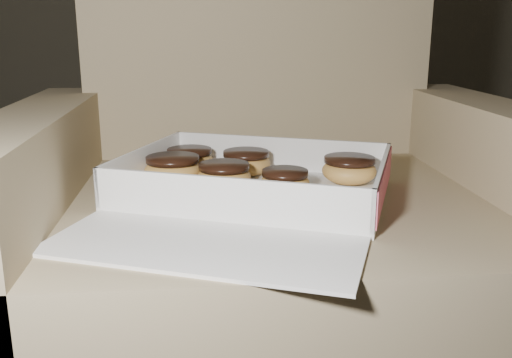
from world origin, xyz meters
name	(u,v)px	position (x,y,z in m)	size (l,w,h in m)	color
armchair	(271,248)	(0.05, 0.20, 0.29)	(0.89, 0.75, 0.93)	#917D5D
bakery_box	(250,195)	(0.00, 0.09, 0.43)	(0.55, 0.59, 0.07)	white
donut_a	(349,169)	(0.17, 0.16, 0.45)	(0.09, 0.09, 0.05)	gold
donut_b	(246,162)	(0.00, 0.23, 0.45)	(0.09, 0.09, 0.04)	gold
donut_c	(224,176)	(-0.04, 0.14, 0.45)	(0.09, 0.09, 0.04)	gold
donut_d	(173,169)	(-0.13, 0.18, 0.45)	(0.10, 0.10, 0.05)	gold
donut_e	(285,181)	(0.05, 0.10, 0.45)	(0.08, 0.08, 0.04)	gold
donut_f	(190,159)	(-0.10, 0.26, 0.45)	(0.09, 0.09, 0.04)	gold
crumb_a	(151,193)	(-0.16, 0.12, 0.43)	(0.01, 0.01, 0.00)	black
crumb_b	(314,215)	(0.08, -0.01, 0.43)	(0.01, 0.01, 0.00)	black
crumb_c	(225,202)	(-0.04, 0.07, 0.43)	(0.01, 0.01, 0.00)	black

